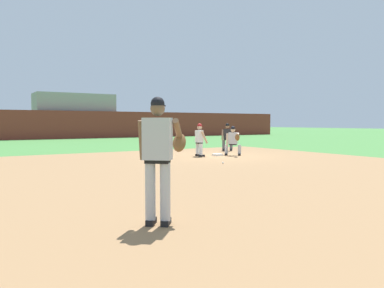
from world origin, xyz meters
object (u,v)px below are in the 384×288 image
baseball (223,163)px  umpire (227,136)px  pitcher (159,153)px  baserunner (200,138)px  first_base_bag (218,155)px  first_baseman (233,139)px

baseball → umpire: umpire is taller
pitcher → baseball: bearing=47.0°
pitcher → baserunner: bearing=54.0°
baserunner → first_base_bag: bearing=-10.2°
first_base_bag → umpire: bearing=44.4°
baseball → first_baseman: first_baseman is taller
baserunner → first_baseman: bearing=-16.5°
first_base_bag → first_baseman: (0.66, -0.30, 0.69)m
pitcher → baserunner: 11.13m
baseball → baserunner: baserunner is taller
first_baseman → umpire: bearing=57.9°
first_baseman → baseball: bearing=-134.2°
first_base_bag → baseball: 3.35m
first_base_bag → baserunner: bearing=169.8°
first_baseman → baserunner: bearing=163.5°
baseball → first_baseman: 3.59m
first_base_bag → baserunner: 1.15m
first_base_bag → umpire: (2.19, 2.15, 0.75)m
first_baseman → first_base_bag: bearing=155.7°
first_base_bag → baserunner: (-0.87, 0.16, 0.75)m
first_base_bag → pitcher: size_ratio=0.20×
baserunner → umpire: 3.64m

